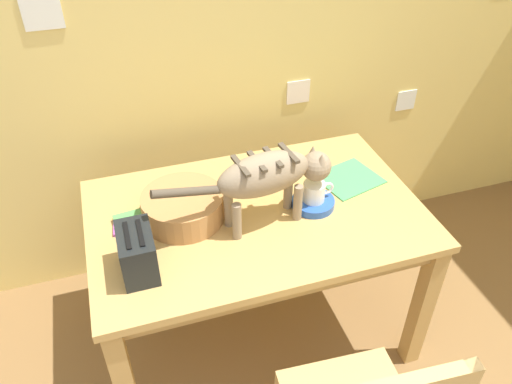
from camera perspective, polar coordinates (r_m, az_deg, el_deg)
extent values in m
cube|color=#EBD073|center=(2.37, -8.72, 16.93)|extent=(5.23, 0.10, 2.50)
cube|color=white|center=(2.25, -22.86, 18.18)|extent=(0.15, 0.01, 0.15)
cube|color=white|center=(2.95, 16.41, 9.80)|extent=(0.11, 0.01, 0.11)
cube|color=white|center=(2.60, 4.74, 11.08)|extent=(0.12, 0.01, 0.12)
cube|color=tan|center=(2.09, 0.00, -2.55)|extent=(1.35, 0.86, 0.03)
cube|color=#AF884A|center=(2.13, 0.00, -3.63)|extent=(1.27, 0.78, 0.07)
cube|color=tan|center=(2.35, 18.08, -12.08)|extent=(0.07, 0.07, 0.70)
cube|color=tan|center=(2.57, -16.18, -6.27)|extent=(0.07, 0.07, 0.70)
cube|color=tan|center=(2.80, 9.89, -0.99)|extent=(0.07, 0.07, 0.70)
ellipsoid|color=#8D795E|center=(1.89, 0.88, 1.99)|extent=(0.39, 0.19, 0.17)
cube|color=#4D4333|center=(1.82, -1.74, 2.93)|extent=(0.04, 0.14, 0.01)
cube|color=#4D4333|center=(1.84, 0.12, 3.43)|extent=(0.04, 0.14, 0.01)
cube|color=#4D4333|center=(1.87, 1.92, 3.91)|extent=(0.04, 0.14, 0.01)
cube|color=#4D4333|center=(1.90, 3.69, 4.37)|extent=(0.04, 0.14, 0.01)
cylinder|color=#8D795E|center=(2.06, 3.61, 0.07)|extent=(0.04, 0.04, 0.16)
cylinder|color=#8D795E|center=(2.01, 4.69, -1.19)|extent=(0.04, 0.04, 0.16)
cylinder|color=#8D795E|center=(1.97, -3.09, -1.91)|extent=(0.04, 0.04, 0.16)
cylinder|color=#8D795E|center=(1.91, -2.15, -3.29)|extent=(0.04, 0.04, 0.16)
sphere|color=#8D795E|center=(2.00, 6.75, 2.88)|extent=(0.12, 0.12, 0.12)
cone|color=#8D795E|center=(2.00, 6.37, 4.57)|extent=(0.04, 0.04, 0.05)
cone|color=#8D795E|center=(1.95, 7.35, 3.61)|extent=(0.04, 0.04, 0.05)
cylinder|color=#4D4333|center=(1.80, -7.77, 0.01)|extent=(0.26, 0.07, 0.09)
cylinder|color=#2753AF|center=(2.11, 6.39, -1.19)|extent=(0.18, 0.18, 0.03)
cylinder|color=white|center=(2.08, 6.50, 0.04)|extent=(0.09, 0.09, 0.08)
torus|color=white|center=(2.10, 7.94, 0.42)|extent=(0.06, 0.01, 0.06)
cube|color=#49A662|center=(2.29, 10.33, 1.48)|extent=(0.30, 0.28, 0.01)
cube|color=#974595|center=(2.07, -13.16, -3.44)|extent=(0.19, 0.13, 0.01)
cube|color=#509C4F|center=(2.07, -13.01, -2.96)|extent=(0.19, 0.13, 0.01)
cylinder|color=#B07A45|center=(2.04, -8.15, -1.66)|extent=(0.33, 0.33, 0.11)
cylinder|color=#4F371F|center=(2.03, -8.17, -1.54)|extent=(0.27, 0.27, 0.09)
cube|color=black|center=(1.83, -13.11, -6.63)|extent=(0.12, 0.20, 0.17)
cube|color=black|center=(1.77, -14.21, -4.72)|extent=(0.02, 0.14, 0.01)
cube|color=black|center=(1.77, -12.81, -4.45)|extent=(0.02, 0.14, 0.01)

